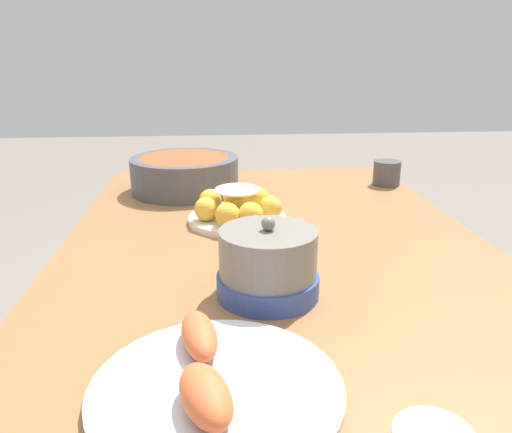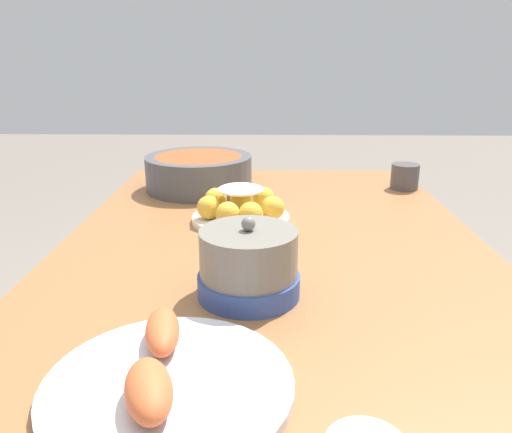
% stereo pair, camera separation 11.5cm
% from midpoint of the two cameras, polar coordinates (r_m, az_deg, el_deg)
% --- Properties ---
extents(dining_table, '(1.46, 0.94, 0.71)m').
position_cam_midpoint_polar(dining_table, '(1.13, -0.60, -7.25)').
color(dining_table, '#936038').
rests_on(dining_table, ground_plane).
extents(cake_plate, '(0.24, 0.24, 0.09)m').
position_cam_midpoint_polar(cake_plate, '(1.23, -4.88, 0.85)').
color(cake_plate, silver).
rests_on(cake_plate, dining_table).
extents(serving_bowl, '(0.32, 0.32, 0.10)m').
position_cam_midpoint_polar(serving_bowl, '(1.52, -10.29, 4.87)').
color(serving_bowl, '#4C4C51').
rests_on(serving_bowl, dining_table).
extents(seafood_platter, '(0.31, 0.31, 0.06)m').
position_cam_midpoint_polar(seafood_platter, '(0.65, -10.27, -18.41)').
color(seafood_platter, silver).
rests_on(seafood_platter, dining_table).
extents(cup_near, '(0.08, 0.08, 0.08)m').
position_cam_midpoint_polar(cup_near, '(1.61, 12.76, 4.85)').
color(cup_near, '#4C4747').
rests_on(cup_near, dining_table).
extents(warming_pot, '(0.18, 0.18, 0.14)m').
position_cam_midpoint_polar(warming_pot, '(0.85, -2.51, -5.52)').
color(warming_pot, '#334C99').
rests_on(warming_pot, dining_table).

